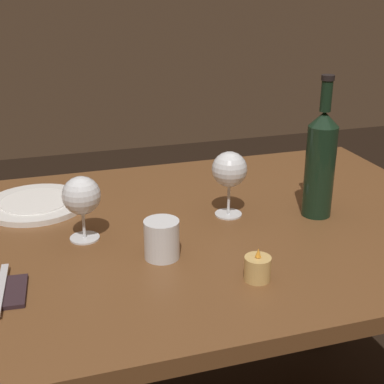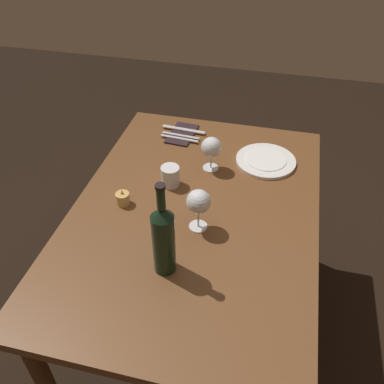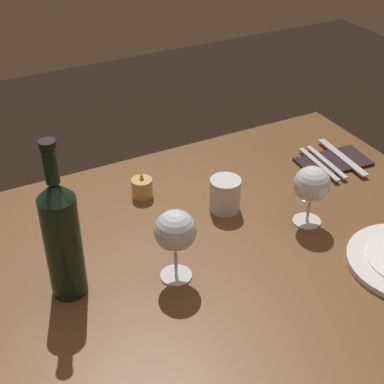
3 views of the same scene
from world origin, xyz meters
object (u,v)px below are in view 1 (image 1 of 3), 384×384
wine_glass_right (229,171)px  wine_bottle (320,162)px  wine_glass_left (82,197)px  dinner_plate (36,204)px  water_tumbler (162,241)px  fork_outer (1,289)px  votive_candle (257,269)px

wine_glass_right → wine_bottle: 0.22m
wine_glass_left → dinner_plate: bearing=-66.2°
water_tumbler → fork_outer: water_tumbler is taller
dinner_plate → wine_glass_right: bearing=156.8°
wine_glass_right → votive_candle: (0.06, 0.30, -0.09)m
water_tumbler → dinner_plate: water_tumbler is taller
wine_bottle → fork_outer: wine_bottle is taller
wine_glass_right → water_tumbler: size_ratio=1.95×
votive_candle → dinner_plate: size_ratio=0.26×
wine_glass_left → fork_outer: wine_glass_left is taller
wine_glass_right → wine_glass_left: bearing=4.4°
water_tumbler → dinner_plate: size_ratio=0.32×
wine_bottle → water_tumbler: 0.44m
water_tumbler → votive_candle: water_tumbler is taller
wine_glass_right → wine_bottle: wine_bottle is taller
wine_glass_right → wine_bottle: bearing=163.5°
votive_candle → wine_glass_left: bearing=-42.8°
wine_bottle → water_tumbler: size_ratio=4.12×
wine_glass_right → dinner_plate: (0.45, -0.19, -0.11)m
wine_glass_left → wine_glass_right: size_ratio=0.91×
dinner_plate → fork_outer: (0.08, 0.40, 0.00)m
wine_bottle → dinner_plate: (0.65, -0.25, -0.13)m
wine_bottle → wine_glass_right: bearing=-16.5°
wine_glass_right → water_tumbler: wine_glass_right is taller
votive_candle → dinner_plate: bearing=-51.5°
votive_candle → fork_outer: bearing=-11.1°
water_tumbler → fork_outer: size_ratio=0.46×
wine_glass_left → water_tumbler: 0.21m
wine_glass_right → votive_candle: size_ratio=2.40×
fork_outer → wine_glass_right: bearing=-158.3°
wine_glass_left → water_tumbler: size_ratio=1.77×
dinner_plate → fork_outer: dinner_plate is taller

